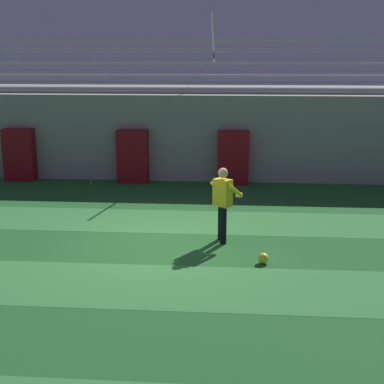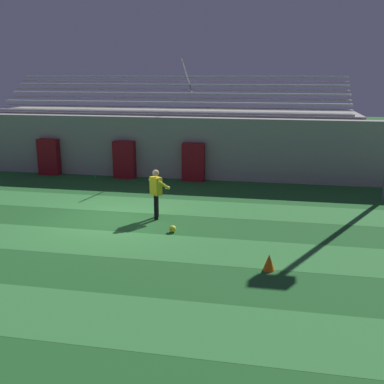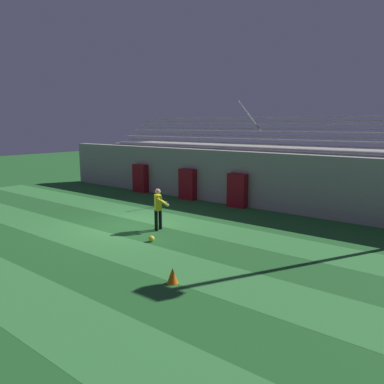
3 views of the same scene
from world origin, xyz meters
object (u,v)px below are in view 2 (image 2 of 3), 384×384
padding_pillar_far_left (49,157)px  soccer_ball (173,229)px  traffic_cone (269,262)px  padding_pillar_gate_left (124,160)px  goalkeeper (156,191)px  padding_pillar_gate_right (193,162)px  water_bottle (95,176)px

padding_pillar_far_left → soccer_ball: size_ratio=7.80×
padding_pillar_far_left → traffic_cone: (10.60, -9.07, -0.65)m
padding_pillar_gate_left → soccer_ball: size_ratio=7.80×
padding_pillar_gate_left → goalkeeper: bearing=-61.4°
padding_pillar_gate_right → water_bottle: size_ratio=7.15×
goalkeeper → soccer_ball: bearing=-56.6°
padding_pillar_gate_left → padding_pillar_gate_right: (3.25, 0.00, 0.00)m
padding_pillar_far_left → water_bottle: bearing=-10.6°
padding_pillar_gate_right → soccer_ball: size_ratio=7.80×
padding_pillar_gate_right → padding_pillar_far_left: size_ratio=1.00×
goalkeeper → water_bottle: goalkeeper is taller
padding_pillar_gate_left → padding_pillar_gate_right: 3.25m
soccer_ball → traffic_cone: bearing=-36.9°
water_bottle → padding_pillar_gate_right: bearing=5.9°
padding_pillar_far_left → traffic_cone: bearing=-40.5°
goalkeeper → padding_pillar_far_left: bearing=140.7°
padding_pillar_gate_left → soccer_ball: padding_pillar_gate_left is taller
padding_pillar_gate_right → goalkeeper: padding_pillar_gate_right is taller
padding_pillar_gate_left → padding_pillar_far_left: same height
padding_pillar_far_left → goalkeeper: size_ratio=1.03×
padding_pillar_gate_left → traffic_cone: size_ratio=4.09×
goalkeeper → soccer_ball: goalkeeper is taller
goalkeeper → traffic_cone: goalkeeper is taller
soccer_ball → water_bottle: (-5.17, 6.37, 0.01)m
traffic_cone → water_bottle: size_ratio=1.75×
padding_pillar_far_left → water_bottle: (2.48, -0.47, -0.74)m
traffic_cone → padding_pillar_gate_left: bearing=127.0°
padding_pillar_gate_left → water_bottle: bearing=-160.2°
padding_pillar_gate_left → padding_pillar_far_left: size_ratio=1.00×
padding_pillar_gate_left → padding_pillar_far_left: (-3.77, 0.00, 0.00)m
goalkeeper → traffic_cone: bearing=-42.6°
padding_pillar_far_left → goalkeeper: padding_pillar_far_left is taller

